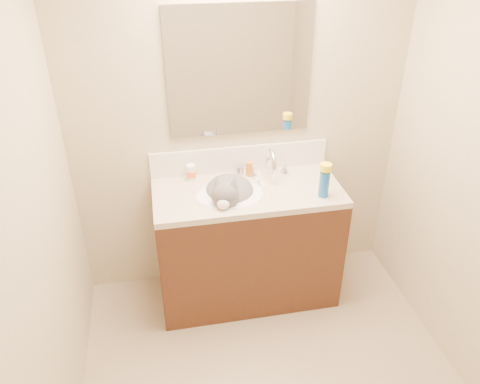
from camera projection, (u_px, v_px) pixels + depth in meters
name	position (u px, v px, depth m)	size (l,w,h in m)	color
room_shell	(300.00, 177.00, 1.82)	(2.24, 2.54, 2.52)	tan
vanity_cabinet	(247.00, 246.00, 3.20)	(1.20, 0.55, 0.82)	#412112
counter_slab	(248.00, 192.00, 2.98)	(1.20, 0.55, 0.04)	beige
basin	(230.00, 203.00, 2.96)	(0.45, 0.36, 0.14)	white
faucet	(270.00, 165.00, 3.07)	(0.28, 0.20, 0.21)	silver
cat	(229.00, 195.00, 2.95)	(0.42, 0.48, 0.34)	#525052
backsplash	(240.00, 159.00, 3.14)	(1.20, 0.02, 0.18)	white
mirror	(240.00, 72.00, 2.84)	(0.90, 0.02, 0.80)	white
pill_bottle	(191.00, 172.00, 3.05)	(0.06, 0.06, 0.11)	white
pill_label	(191.00, 173.00, 3.06)	(0.06, 0.06, 0.04)	orange
silver_jar	(239.00, 170.00, 3.13)	(0.05, 0.05, 0.06)	#B7B7BC
amber_bottle	(249.00, 169.00, 3.10)	(0.04, 0.04, 0.10)	orange
toothbrush	(260.00, 182.00, 3.04)	(0.02, 0.15, 0.01)	white
toothbrush_head	(260.00, 182.00, 3.04)	(0.01, 0.03, 0.01)	#62AAD0
spray_can	(324.00, 184.00, 2.86)	(0.06, 0.06, 0.17)	#185AAB
spray_cap	(326.00, 167.00, 2.80)	(0.07, 0.07, 0.04)	yellow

